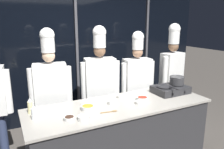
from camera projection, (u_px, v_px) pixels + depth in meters
The scene contains 19 objects.
window_wall_back at pixel (76, 53), 4.35m from camera, with size 5.87×0.09×2.70m.
demo_counter at pixel (120, 135), 2.98m from camera, with size 2.45×0.83×0.90m.
portable_stove at pixel (170, 89), 3.32m from camera, with size 0.52×0.38×0.12m.
frying_pan at pixel (165, 85), 3.24m from camera, with size 0.24×0.42×0.04m.
stock_pot at pixel (177, 80), 3.34m from camera, with size 0.25×0.22×0.13m.
squeeze_bottle_oil at pixel (30, 106), 2.57m from camera, with size 0.06×0.06×0.19m.
squeeze_bottle_clear at pixel (34, 113), 2.42m from camera, with size 0.06×0.06×0.17m.
prep_bowl_carrots at pixel (88, 107), 2.69m from camera, with size 0.17×0.17×0.05m.
prep_bowl_chicken at pixel (120, 96), 3.11m from camera, with size 0.10×0.10×0.04m.
prep_bowl_noodles at pixel (111, 102), 2.87m from camera, with size 0.09×0.09×0.05m.
prep_bowl_rice at pixel (139, 102), 2.89m from camera, with size 0.11×0.11×0.04m.
prep_bowl_garlic at pixel (84, 117), 2.42m from camera, with size 0.13×0.13×0.05m.
prep_bowl_soy_glaze at pixel (69, 118), 2.41m from camera, with size 0.12×0.12×0.04m.
prep_bowl_chili_flakes at pixel (142, 98), 3.02m from camera, with size 0.16×0.16×0.05m.
serving_spoon_slotted at pixel (112, 111), 2.63m from camera, with size 0.21×0.06×0.02m.
chef_sous at pixel (51, 85), 3.19m from camera, with size 0.61×0.31×1.88m.
chef_line at pixel (100, 79), 3.50m from camera, with size 0.62×0.34×1.91m.
chef_pastry at pixel (137, 78), 3.78m from camera, with size 0.62×0.29×1.81m.
chef_apprentice at pixel (172, 69), 4.10m from camera, with size 0.57×0.30×1.93m.
Camera 1 is at (-1.32, -2.36, 1.97)m, focal length 35.00 mm.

